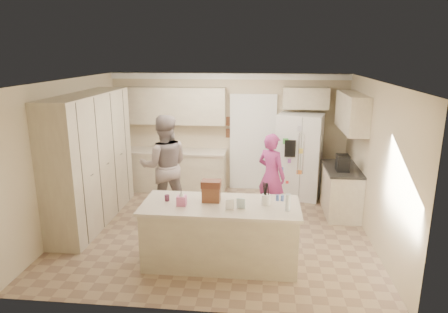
# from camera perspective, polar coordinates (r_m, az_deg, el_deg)

# --- Properties ---
(floor) EXTENTS (5.20, 4.60, 0.02)m
(floor) POSITION_cam_1_polar(r_m,az_deg,el_deg) (7.19, -1.10, -10.45)
(floor) COLOR #957D60
(floor) RESTS_ON ground
(ceiling) EXTENTS (5.20, 4.60, 0.02)m
(ceiling) POSITION_cam_1_polar(r_m,az_deg,el_deg) (6.52, -1.21, 10.86)
(ceiling) COLOR white
(ceiling) RESTS_ON wall_back
(wall_back) EXTENTS (5.20, 0.02, 2.60)m
(wall_back) POSITION_cam_1_polar(r_m,az_deg,el_deg) (8.97, 0.64, 3.53)
(wall_back) COLOR beige
(wall_back) RESTS_ON ground
(wall_front) EXTENTS (5.20, 0.02, 2.60)m
(wall_front) POSITION_cam_1_polar(r_m,az_deg,el_deg) (4.57, -4.70, -7.90)
(wall_front) COLOR beige
(wall_front) RESTS_ON ground
(wall_left) EXTENTS (0.02, 4.60, 2.60)m
(wall_left) POSITION_cam_1_polar(r_m,az_deg,el_deg) (7.51, -21.34, 0.23)
(wall_left) COLOR beige
(wall_left) RESTS_ON ground
(wall_right) EXTENTS (0.02, 4.60, 2.60)m
(wall_right) POSITION_cam_1_polar(r_m,az_deg,el_deg) (6.93, 20.80, -0.88)
(wall_right) COLOR beige
(wall_right) RESTS_ON ground
(crown_back) EXTENTS (5.20, 0.08, 0.12)m
(crown_back) POSITION_cam_1_polar(r_m,az_deg,el_deg) (8.76, 0.64, 11.37)
(crown_back) COLOR white
(crown_back) RESTS_ON wall_back
(pantry_bank) EXTENTS (0.60, 2.60, 2.35)m
(pantry_bank) POSITION_cam_1_polar(r_m,az_deg,el_deg) (7.58, -18.49, -0.36)
(pantry_bank) COLOR beige
(pantry_bank) RESTS_ON floor
(back_base_cab) EXTENTS (2.20, 0.60, 0.88)m
(back_base_cab) POSITION_cam_1_polar(r_m,az_deg,el_deg) (9.06, -6.82, -2.08)
(back_base_cab) COLOR beige
(back_base_cab) RESTS_ON floor
(back_countertop) EXTENTS (2.24, 0.63, 0.04)m
(back_countertop) POSITION_cam_1_polar(r_m,az_deg,el_deg) (8.93, -6.92, 0.73)
(back_countertop) COLOR beige
(back_countertop) RESTS_ON back_base_cab
(back_upper_cab) EXTENTS (2.20, 0.35, 0.80)m
(back_upper_cab) POSITION_cam_1_polar(r_m,az_deg,el_deg) (8.87, -6.93, 7.22)
(back_upper_cab) COLOR beige
(back_upper_cab) RESTS_ON wall_back
(doorway_opening) EXTENTS (0.90, 0.06, 2.10)m
(doorway_opening) POSITION_cam_1_polar(r_m,az_deg,el_deg) (8.96, 4.13, 1.84)
(doorway_opening) COLOR black
(doorway_opening) RESTS_ON floor
(doorway_casing) EXTENTS (1.02, 0.03, 2.22)m
(doorway_casing) POSITION_cam_1_polar(r_m,az_deg,el_deg) (8.93, 4.12, 1.79)
(doorway_casing) COLOR white
(doorway_casing) RESTS_ON floor
(wall_frame_upper) EXTENTS (0.15, 0.02, 0.20)m
(wall_frame_upper) POSITION_cam_1_polar(r_m,az_deg,el_deg) (8.89, 0.75, 5.05)
(wall_frame_upper) COLOR brown
(wall_frame_upper) RESTS_ON wall_back
(wall_frame_lower) EXTENTS (0.15, 0.02, 0.20)m
(wall_frame_lower) POSITION_cam_1_polar(r_m,az_deg,el_deg) (8.94, 0.75, 3.35)
(wall_frame_lower) COLOR brown
(wall_frame_lower) RESTS_ON wall_back
(refrigerator) EXTENTS (1.04, 0.89, 1.80)m
(refrigerator) POSITION_cam_1_polar(r_m,az_deg,el_deg) (8.61, 10.68, 0.05)
(refrigerator) COLOR white
(refrigerator) RESTS_ON floor
(fridge_seam) EXTENTS (0.02, 0.02, 1.78)m
(fridge_seam) POSITION_cam_1_polar(r_m,az_deg,el_deg) (8.27, 10.87, -0.58)
(fridge_seam) COLOR gray
(fridge_seam) RESTS_ON refrigerator
(fridge_dispenser) EXTENTS (0.22, 0.03, 0.35)m
(fridge_dispenser) POSITION_cam_1_polar(r_m,az_deg,el_deg) (8.18, 9.42, 1.13)
(fridge_dispenser) COLOR black
(fridge_dispenser) RESTS_ON refrigerator
(fridge_handle_l) EXTENTS (0.02, 0.02, 0.85)m
(fridge_handle_l) POSITION_cam_1_polar(r_m,az_deg,el_deg) (8.21, 10.58, 0.41)
(fridge_handle_l) COLOR silver
(fridge_handle_l) RESTS_ON refrigerator
(fridge_handle_r) EXTENTS (0.02, 0.02, 0.85)m
(fridge_handle_r) POSITION_cam_1_polar(r_m,az_deg,el_deg) (8.22, 11.27, 0.39)
(fridge_handle_r) COLOR silver
(fridge_handle_r) RESTS_ON refrigerator
(over_fridge_cab) EXTENTS (0.95, 0.35, 0.45)m
(over_fridge_cab) POSITION_cam_1_polar(r_m,az_deg,el_deg) (8.67, 11.58, 8.18)
(over_fridge_cab) COLOR beige
(over_fridge_cab) RESTS_ON wall_back
(right_base_cab) EXTENTS (0.60, 1.20, 0.88)m
(right_base_cab) POSITION_cam_1_polar(r_m,az_deg,el_deg) (8.04, 16.34, -4.81)
(right_base_cab) COLOR beige
(right_base_cab) RESTS_ON floor
(right_countertop) EXTENTS (0.63, 1.24, 0.04)m
(right_countertop) POSITION_cam_1_polar(r_m,az_deg,el_deg) (7.90, 16.51, -1.67)
(right_countertop) COLOR #2D2B28
(right_countertop) RESTS_ON right_base_cab
(right_upper_cab) EXTENTS (0.35, 1.50, 0.70)m
(right_upper_cab) POSITION_cam_1_polar(r_m,az_deg,el_deg) (7.90, 17.78, 6.05)
(right_upper_cab) COLOR beige
(right_upper_cab) RESTS_ON wall_right
(coffee_maker) EXTENTS (0.22, 0.28, 0.30)m
(coffee_maker) POSITION_cam_1_polar(r_m,az_deg,el_deg) (7.66, 16.57, -0.86)
(coffee_maker) COLOR black
(coffee_maker) RESTS_ON right_countertop
(island_base) EXTENTS (2.20, 0.90, 0.88)m
(island_base) POSITION_cam_1_polar(r_m,az_deg,el_deg) (5.99, -0.47, -11.12)
(island_base) COLOR beige
(island_base) RESTS_ON floor
(island_top) EXTENTS (2.28, 0.96, 0.05)m
(island_top) POSITION_cam_1_polar(r_m,az_deg,el_deg) (5.80, -0.48, -7.04)
(island_top) COLOR beige
(island_top) RESTS_ON island_base
(utensil_crock) EXTENTS (0.13, 0.13, 0.15)m
(utensil_crock) POSITION_cam_1_polar(r_m,az_deg,el_deg) (5.78, 6.02, -6.14)
(utensil_crock) COLOR white
(utensil_crock) RESTS_ON island_top
(tissue_box) EXTENTS (0.13, 0.13, 0.14)m
(tissue_box) POSITION_cam_1_polar(r_m,az_deg,el_deg) (5.76, -6.07, -6.29)
(tissue_box) COLOR pink
(tissue_box) RESTS_ON island_top
(tissue_plume) EXTENTS (0.08, 0.08, 0.08)m
(tissue_plume) POSITION_cam_1_polar(r_m,az_deg,el_deg) (5.72, -6.10, -5.26)
(tissue_plume) COLOR white
(tissue_plume) RESTS_ON tissue_box
(dollhouse_body) EXTENTS (0.26, 0.18, 0.22)m
(dollhouse_body) POSITION_cam_1_polar(r_m,az_deg,el_deg) (5.87, -1.84, -5.39)
(dollhouse_body) COLOR brown
(dollhouse_body) RESTS_ON island_top
(dollhouse_roof) EXTENTS (0.28, 0.20, 0.10)m
(dollhouse_roof) POSITION_cam_1_polar(r_m,az_deg,el_deg) (5.81, -1.85, -3.91)
(dollhouse_roof) COLOR #592D1E
(dollhouse_roof) RESTS_ON dollhouse_body
(jam_jar) EXTENTS (0.07, 0.07, 0.09)m
(jam_jar) POSITION_cam_1_polar(r_m,az_deg,el_deg) (5.96, -8.14, -5.87)
(jam_jar) COLOR #59263F
(jam_jar) RESTS_ON island_top
(greeting_card_a) EXTENTS (0.12, 0.06, 0.16)m
(greeting_card_a) POSITION_cam_1_polar(r_m,az_deg,el_deg) (5.57, 0.83, -6.86)
(greeting_card_a) COLOR white
(greeting_card_a) RESTS_ON island_top
(greeting_card_b) EXTENTS (0.12, 0.05, 0.16)m
(greeting_card_b) POSITION_cam_1_polar(r_m,az_deg,el_deg) (5.60, 2.42, -6.72)
(greeting_card_b) COLOR silver
(greeting_card_b) RESTS_ON island_top
(water_bottle) EXTENTS (0.07, 0.07, 0.24)m
(water_bottle) POSITION_cam_1_polar(r_m,az_deg,el_deg) (5.59, 9.13, -6.52)
(water_bottle) COLOR silver
(water_bottle) RESTS_ON island_top
(shaker_salt) EXTENTS (0.05, 0.05, 0.09)m
(shaker_salt) POSITION_cam_1_polar(r_m,az_deg,el_deg) (5.96, 7.66, -5.87)
(shaker_salt) COLOR #4B66B1
(shaker_salt) RESTS_ON island_top
(shaker_pepper) EXTENTS (0.05, 0.05, 0.09)m
(shaker_pepper) POSITION_cam_1_polar(r_m,az_deg,el_deg) (5.96, 8.33, -5.88)
(shaker_pepper) COLOR #4B66B1
(shaker_pepper) RESTS_ON island_top
(teen_boy) EXTENTS (1.09, 0.94, 1.94)m
(teen_boy) POSITION_cam_1_polar(r_m,az_deg,el_deg) (7.59, -8.49, -1.34)
(teen_boy) COLOR gray
(teen_boy) RESTS_ON floor
(teen_girl) EXTENTS (0.70, 0.66, 1.61)m
(teen_girl) POSITION_cam_1_polar(r_m,az_deg,el_deg) (7.54, 6.77, -2.70)
(teen_girl) COLOR #C23DA0
(teen_girl) RESTS_ON floor
(fridge_magnets) EXTENTS (0.76, 0.02, 1.44)m
(fridge_magnets) POSITION_cam_1_polar(r_m,az_deg,el_deg) (8.26, 10.87, -0.59)
(fridge_magnets) COLOR tan
(fridge_magnets) RESTS_ON refrigerator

